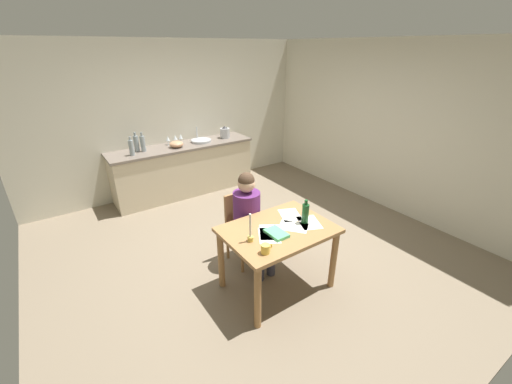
# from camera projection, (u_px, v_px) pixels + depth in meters

# --- Properties ---
(ground_plane) EXTENTS (5.20, 5.20, 0.04)m
(ground_plane) POSITION_uv_depth(u_px,v_px,m) (254.00, 251.00, 4.22)
(ground_plane) COLOR #7A6B56
(wall_back) EXTENTS (5.20, 0.12, 2.60)m
(wall_back) POSITION_uv_depth(u_px,v_px,m) (172.00, 119.00, 5.61)
(wall_back) COLOR beige
(wall_back) RESTS_ON ground
(wall_right) EXTENTS (0.12, 5.20, 2.60)m
(wall_right) POSITION_uv_depth(u_px,v_px,m) (389.00, 127.00, 5.00)
(wall_right) COLOR beige
(wall_right) RESTS_ON ground
(kitchen_counter) EXTENTS (2.51, 0.64, 0.90)m
(kitchen_counter) POSITION_uv_depth(u_px,v_px,m) (184.00, 169.00, 5.70)
(kitchen_counter) COLOR beige
(kitchen_counter) RESTS_ON ground
(dining_table) EXTENTS (1.13, 0.82, 0.75)m
(dining_table) POSITION_uv_depth(u_px,v_px,m) (278.00, 238.00, 3.32)
(dining_table) COLOR #9E7042
(dining_table) RESTS_ON ground
(chair_at_table) EXTENTS (0.41, 0.41, 0.87)m
(chair_at_table) POSITION_uv_depth(u_px,v_px,m) (243.00, 224.00, 3.86)
(chair_at_table) COLOR #9E7042
(chair_at_table) RESTS_ON ground
(person_seated) EXTENTS (0.33, 0.59, 1.19)m
(person_seated) POSITION_uv_depth(u_px,v_px,m) (250.00, 216.00, 3.67)
(person_seated) COLOR #592666
(person_seated) RESTS_ON ground
(coffee_mug) EXTENTS (0.12, 0.08, 0.09)m
(coffee_mug) POSITION_uv_depth(u_px,v_px,m) (266.00, 249.00, 2.87)
(coffee_mug) COLOR #F2CC4C
(coffee_mug) RESTS_ON dining_table
(candlestick) EXTENTS (0.06, 0.06, 0.30)m
(candlestick) POSITION_uv_depth(u_px,v_px,m) (250.00, 234.00, 3.02)
(candlestick) COLOR gold
(candlestick) RESTS_ON dining_table
(book_magazine) EXTENTS (0.17, 0.24, 0.03)m
(book_magazine) POSITION_uv_depth(u_px,v_px,m) (276.00, 233.00, 3.15)
(book_magazine) COLOR #56BF7C
(book_magazine) RESTS_ON dining_table
(paper_letter) EXTENTS (0.35, 0.36, 0.00)m
(paper_letter) POSITION_uv_depth(u_px,v_px,m) (294.00, 226.00, 3.31)
(paper_letter) COLOR white
(paper_letter) RESTS_ON dining_table
(paper_bill) EXTENTS (0.33, 0.36, 0.00)m
(paper_bill) POSITION_uv_depth(u_px,v_px,m) (269.00, 235.00, 3.15)
(paper_bill) COLOR white
(paper_bill) RESTS_ON dining_table
(paper_envelope) EXTENTS (0.31, 0.35, 0.00)m
(paper_envelope) POSITION_uv_depth(u_px,v_px,m) (309.00, 222.00, 3.38)
(paper_envelope) COLOR white
(paper_envelope) RESTS_ON dining_table
(paper_receipt) EXTENTS (0.31, 0.35, 0.00)m
(paper_receipt) POSITION_uv_depth(u_px,v_px,m) (290.00, 215.00, 3.53)
(paper_receipt) COLOR white
(paper_receipt) RESTS_ON dining_table
(paper_notice) EXTENTS (0.34, 0.36, 0.00)m
(paper_notice) POSITION_uv_depth(u_px,v_px,m) (270.00, 232.00, 3.20)
(paper_notice) COLOR white
(paper_notice) RESTS_ON dining_table
(wine_bottle_on_table) EXTENTS (0.08, 0.08, 0.27)m
(wine_bottle_on_table) POSITION_uv_depth(u_px,v_px,m) (305.00, 213.00, 3.34)
(wine_bottle_on_table) COLOR #194C23
(wine_bottle_on_table) RESTS_ON dining_table
(sink_unit) EXTENTS (0.36, 0.36, 0.24)m
(sink_unit) POSITION_uv_depth(u_px,v_px,m) (201.00, 140.00, 5.69)
(sink_unit) COLOR #B2B7BC
(sink_unit) RESTS_ON kitchen_counter
(bottle_oil) EXTENTS (0.08, 0.08, 0.30)m
(bottle_oil) POSITION_uv_depth(u_px,v_px,m) (131.00, 147.00, 4.94)
(bottle_oil) COLOR #8C999E
(bottle_oil) RESTS_ON kitchen_counter
(bottle_vinegar) EXTENTS (0.08, 0.08, 0.32)m
(bottle_vinegar) POSITION_uv_depth(u_px,v_px,m) (136.00, 143.00, 5.13)
(bottle_vinegar) COLOR #8C999E
(bottle_vinegar) RESTS_ON kitchen_counter
(bottle_wine_red) EXTENTS (0.08, 0.08, 0.32)m
(bottle_wine_red) POSITION_uv_depth(u_px,v_px,m) (143.00, 143.00, 5.13)
(bottle_wine_red) COLOR #8C999E
(bottle_wine_red) RESTS_ON kitchen_counter
(mixing_bowl) EXTENTS (0.24, 0.24, 0.11)m
(mixing_bowl) POSITION_uv_depth(u_px,v_px,m) (176.00, 144.00, 5.37)
(mixing_bowl) COLOR tan
(mixing_bowl) RESTS_ON kitchen_counter
(stovetop_kettle) EXTENTS (0.18, 0.18, 0.22)m
(stovetop_kettle) POSITION_uv_depth(u_px,v_px,m) (225.00, 133.00, 5.91)
(stovetop_kettle) COLOR #B7BABF
(stovetop_kettle) RESTS_ON kitchen_counter
(wine_glass_near_sink) EXTENTS (0.07, 0.07, 0.15)m
(wine_glass_near_sink) POSITION_uv_depth(u_px,v_px,m) (181.00, 137.00, 5.60)
(wine_glass_near_sink) COLOR silver
(wine_glass_near_sink) RESTS_ON kitchen_counter
(wine_glass_by_kettle) EXTENTS (0.07, 0.07, 0.15)m
(wine_glass_by_kettle) POSITION_uv_depth(u_px,v_px,m) (175.00, 138.00, 5.55)
(wine_glass_by_kettle) COLOR silver
(wine_glass_by_kettle) RESTS_ON kitchen_counter
(wine_glass_back_left) EXTENTS (0.07, 0.07, 0.15)m
(wine_glass_back_left) POSITION_uv_depth(u_px,v_px,m) (168.00, 139.00, 5.48)
(wine_glass_back_left) COLOR silver
(wine_glass_back_left) RESTS_ON kitchen_counter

